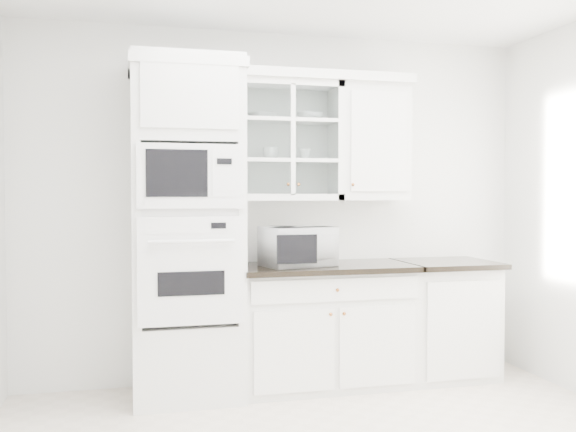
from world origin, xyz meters
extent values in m
cube|color=white|center=(0.00, 1.74, 1.35)|extent=(4.00, 0.02, 2.70)
cube|color=white|center=(-0.75, 1.43, 1.20)|extent=(0.76, 0.65, 2.40)
cube|color=white|center=(-0.75, 1.09, 0.94)|extent=(0.70, 0.03, 0.72)
cube|color=black|center=(-0.75, 1.07, 0.86)|extent=(0.44, 0.01, 0.16)
cube|color=white|center=(-0.75, 1.09, 1.56)|extent=(0.70, 0.03, 0.43)
cube|color=black|center=(-0.84, 1.07, 1.58)|extent=(0.40, 0.01, 0.31)
cube|color=white|center=(0.28, 1.45, 0.44)|extent=(1.30, 0.60, 0.88)
cube|color=black|center=(0.28, 1.42, 0.90)|extent=(1.32, 0.67, 0.04)
cube|color=white|center=(1.28, 1.45, 0.44)|extent=(0.70, 0.60, 0.88)
cube|color=black|center=(1.28, 1.42, 0.90)|extent=(0.72, 0.67, 0.04)
cube|color=white|center=(0.03, 1.58, 1.85)|extent=(0.80, 0.33, 0.90)
cube|color=white|center=(0.03, 1.58, 1.70)|extent=(0.74, 0.29, 0.02)
cube|color=white|center=(0.03, 1.58, 2.00)|extent=(0.74, 0.29, 0.02)
cube|color=white|center=(0.71, 1.58, 1.85)|extent=(0.55, 0.33, 0.90)
cube|color=white|center=(-0.07, 1.56, 2.33)|extent=(2.14, 0.38, 0.07)
imported|color=white|center=(0.06, 1.40, 1.06)|extent=(0.58, 0.52, 0.29)
imported|color=white|center=(-0.16, 1.59, 2.04)|extent=(0.26, 0.26, 0.05)
imported|color=white|center=(0.21, 1.60, 2.04)|extent=(0.20, 0.20, 0.06)
imported|color=white|center=(-0.10, 1.58, 1.76)|extent=(0.13, 0.13, 0.09)
imported|color=white|center=(0.16, 1.57, 1.75)|extent=(0.11, 0.11, 0.08)
camera|label=1|loc=(-1.15, -3.16, 1.45)|focal=40.00mm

